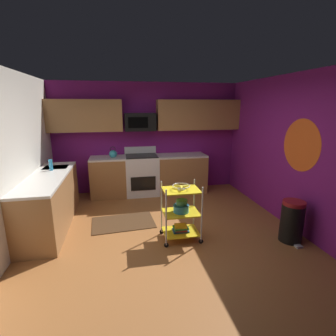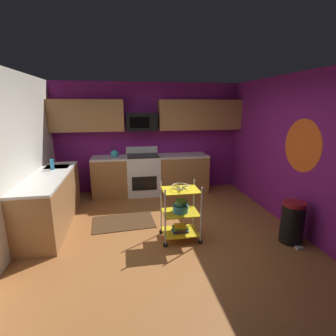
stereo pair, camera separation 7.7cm
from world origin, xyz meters
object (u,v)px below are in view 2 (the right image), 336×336
Objects in this scene: dish_soap_bottle at (52,164)px; fruit_bowl at (181,187)px; rolling_cart at (180,212)px; trash_can at (292,222)px; mixing_bowl_small at (181,202)px; kettle at (115,154)px; mixing_bowl_large at (181,208)px; microwave at (142,122)px; oven_range at (143,174)px; book_stack at (180,228)px.

fruit_bowl is at bearing -30.09° from dish_soap_bottle.
trash_can is at bearing -12.94° from rolling_cart.
mixing_bowl_small is at bearing 27.15° from rolling_cart.
fruit_bowl is 1.49× the size of mixing_bowl_small.
kettle reaches higher than mixing_bowl_small.
kettle is at bearing 115.12° from fruit_bowl.
kettle is at bearing 115.18° from mixing_bowl_large.
dish_soap_bottle is at bearing 149.91° from rolling_cart.
mixing_bowl_small is 1.74m from trash_can.
microwave is 3.50× the size of dish_soap_bottle.
oven_range reaches higher than fruit_bowl.
mixing_bowl_small is at bearing 166.75° from trash_can.
fruit_bowl reaches higher than trash_can.
kettle is at bearing 136.15° from trash_can.
book_stack is at bearing -30.09° from dish_soap_bottle.
trash_can is at bearing -12.96° from mixing_bowl_large.
mixing_bowl_large is at bearing -146.92° from mixing_bowl_small.
microwave is 3.85× the size of mixing_bowl_small.
microwave reaches higher than dish_soap_bottle.
kettle is at bearing -170.42° from microwave.
oven_range is 2.28m from mixing_bowl_large.
mixing_bowl_small is 2.50m from kettle.
oven_range reaches higher than mixing_bowl_small.
oven_range is at bearing 128.47° from trash_can.
fruit_bowl is 2.47m from kettle.
book_stack is at bearing 167.06° from trash_can.
mixing_bowl_small is (0.42, -2.23, 0.14)m from oven_range.
rolling_cart is 2.53m from kettle.
mixing_bowl_large is at bearing 0.00° from rolling_cart.
oven_range is 1.23m from microwave.
trash_can is (3.82, -1.63, -0.69)m from dish_soap_bottle.
book_stack is at bearing -64.88° from kettle.
dish_soap_bottle reaches higher than trash_can.
trash_can is at bearing -12.94° from fruit_bowl.
mixing_bowl_small reaches higher than mixing_bowl_large.
dish_soap_bottle is (-1.09, -0.99, 0.02)m from kettle.
microwave is 0.96m from kettle.
rolling_cart is 5.03× the size of mixing_bowl_small.
trash_can is at bearing -23.05° from dish_soap_bottle.
book_stack is at bearing 180.00° from rolling_cart.
kettle reaches higher than book_stack.
oven_range is at bearing 100.24° from book_stack.
book_stack is 2.60m from kettle.
rolling_cart is at bearing -64.88° from kettle.
oven_range is 6.04× the size of mixing_bowl_small.
rolling_cart is 4.57× the size of dish_soap_bottle.
kettle is at bearing 42.32° from dish_soap_bottle.
mixing_bowl_small is at bearing 33.08° from mixing_bowl_large.
microwave is at bearing 99.80° from fruit_bowl.
microwave is 2.61m from mixing_bowl_small.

